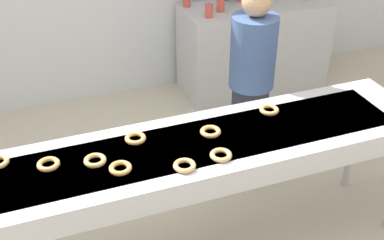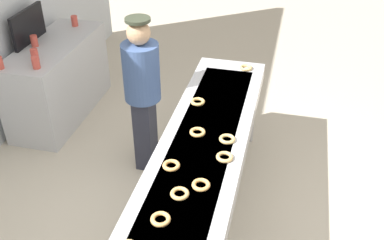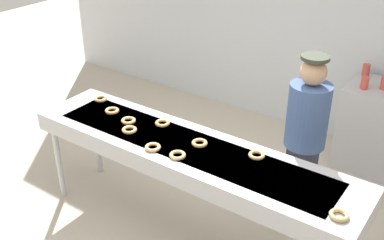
{
  "view_description": "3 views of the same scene",
  "coord_description": "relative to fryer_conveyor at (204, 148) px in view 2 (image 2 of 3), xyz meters",
  "views": [
    {
      "loc": [
        -0.96,
        -2.36,
        2.71
      ],
      "look_at": [
        -0.02,
        0.17,
        1.0
      ],
      "focal_mm": 46.88,
      "sensor_mm": 36.0,
      "label": 1
    },
    {
      "loc": [
        -2.85,
        -0.59,
        3.06
      ],
      "look_at": [
        0.13,
        0.13,
        1.03
      ],
      "focal_mm": 41.71,
      "sensor_mm": 36.0,
      "label": 2
    },
    {
      "loc": [
        1.91,
        -2.66,
        2.94
      ],
      "look_at": [
        -0.15,
        0.26,
        1.02
      ],
      "focal_mm": 43.68,
      "sensor_mm": 36.0,
      "label": 3
    }
  ],
  "objects": [
    {
      "name": "prep_counter",
      "position": [
        1.43,
        2.12,
        -0.39
      ],
      "size": [
        1.57,
        0.63,
        0.95
      ],
      "primitive_type": "cube",
      "color": "#B7BABF",
      "rests_on": "ground"
    },
    {
      "name": "glazed_donut_3",
      "position": [
        1.32,
        -0.16,
        0.1
      ],
      "size": [
        0.15,
        0.15,
        0.03
      ],
      "primitive_type": "torus",
      "rotation": [
        0.0,
        0.0,
        1.72
      ],
      "color": "#E3BC70",
      "rests_on": "fryer_conveyor"
    },
    {
      "name": "ground_plane",
      "position": [
        0.0,
        0.0,
        -0.86
      ],
      "size": [
        16.0,
        16.0,
        0.0
      ],
      "primitive_type": "plane",
      "color": "beige"
    },
    {
      "name": "worker_baker",
      "position": [
        0.7,
        0.76,
        0.08
      ],
      "size": [
        0.36,
        0.36,
        1.65
      ],
      "rotation": [
        0.0,
        0.0,
        3.0
      ],
      "color": "#292B3A",
      "rests_on": "ground"
    },
    {
      "name": "fryer_conveyor",
      "position": [
        0.0,
        0.0,
        0.0
      ],
      "size": [
        2.97,
        0.69,
        0.95
      ],
      "color": "#B7BABF",
      "rests_on": "ground"
    },
    {
      "name": "paper_cup_0",
      "position": [
        0.83,
        1.96,
        0.15
      ],
      "size": [
        0.08,
        0.08,
        0.13
      ],
      "primitive_type": "cylinder",
      "color": "#CC4C3F",
      "rests_on": "prep_counter"
    },
    {
      "name": "glazed_donut_8",
      "position": [
        -0.4,
        0.16,
        0.1
      ],
      "size": [
        0.15,
        0.15,
        0.03
      ],
      "primitive_type": "torus",
      "rotation": [
        0.0,
        0.0,
        1.39
      ],
      "color": "#EFAE5B",
      "rests_on": "fryer_conveyor"
    },
    {
      "name": "glazed_donut_2",
      "position": [
        0.54,
        0.17,
        0.1
      ],
      "size": [
        0.18,
        0.18,
        0.03
      ],
      "primitive_type": "torus",
      "rotation": [
        0.0,
        0.0,
        2.09
      ],
      "color": "#DCAE60",
      "rests_on": "fryer_conveyor"
    },
    {
      "name": "paper_cup_2",
      "position": [
        1.0,
        2.07,
        0.15
      ],
      "size": [
        0.08,
        0.08,
        0.13
      ],
      "primitive_type": "cylinder",
      "color": "#CC4C3F",
      "rests_on": "prep_counter"
    },
    {
      "name": "glazed_donut_1",
      "position": [
        0.07,
        0.07,
        0.1
      ],
      "size": [
        0.18,
        0.18,
        0.03
      ],
      "primitive_type": "torus",
      "rotation": [
        0.0,
        0.0,
        1.08
      ],
      "color": "#E7AD5E",
      "rests_on": "fryer_conveyor"
    },
    {
      "name": "menu_display",
      "position": [
        1.43,
        2.38,
        0.28
      ],
      "size": [
        0.63,
        0.04,
        0.39
      ],
      "primitive_type": "cube",
      "color": "black",
      "rests_on": "prep_counter"
    },
    {
      "name": "glazed_donut_0",
      "position": [
        -0.56,
        -0.1,
        0.1
      ],
      "size": [
        0.14,
        0.14,
        0.03
      ],
      "primitive_type": "torus",
      "rotation": [
        0.0,
        0.0,
        3.08
      ],
      "color": "#EFAC5E",
      "rests_on": "fryer_conveyor"
    },
    {
      "name": "glazed_donut_4",
      "position": [
        -0.93,
        0.08,
        0.1
      ],
      "size": [
        0.15,
        0.15,
        0.03
      ],
      "primitive_type": "torus",
      "rotation": [
        0.0,
        0.0,
        0.13
      ],
      "color": "#EEB162",
      "rests_on": "fryer_conveyor"
    },
    {
      "name": "paper_cup_1",
      "position": [
        1.33,
        2.27,
        0.15
      ],
      "size": [
        0.08,
        0.08,
        0.13
      ],
      "primitive_type": "cylinder",
      "color": "#CC4C3F",
      "rests_on": "prep_counter"
    },
    {
      "name": "paper_cup_3",
      "position": [
        2.01,
        2.1,
        0.15
      ],
      "size": [
        0.08,
        0.08,
        0.13
      ],
      "primitive_type": "cylinder",
      "color": "#CC4C3F",
      "rests_on": "prep_counter"
    },
    {
      "name": "glazed_donut_9",
      "position": [
        -0.68,
        0.02,
        0.1
      ],
      "size": [
        0.19,
        0.19,
        0.03
      ],
      "primitive_type": "torus",
      "rotation": [
        0.0,
        0.0,
        0.79
      ],
      "color": "#E0B365",
      "rests_on": "fryer_conveyor"
    },
    {
      "name": "glazed_donut_7",
      "position": [
        0.03,
        -0.19,
        0.1
      ],
      "size": [
        0.19,
        0.19,
        0.03
      ],
      "primitive_type": "torus",
      "rotation": [
        0.0,
        0.0,
        2.45
      ],
      "color": "#DDB76B",
      "rests_on": "fryer_conveyor"
    },
    {
      "name": "glazed_donut_5",
      "position": [
        -0.21,
        -0.21,
        0.1
      ],
      "size": [
        0.15,
        0.15,
        0.03
      ],
      "primitive_type": "torus",
      "rotation": [
        0.0,
        0.0,
        2.97
      ],
      "color": "#DDB06B",
      "rests_on": "fryer_conveyor"
    }
  ]
}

